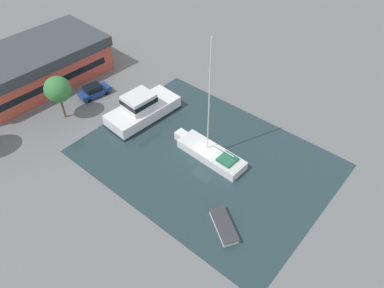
% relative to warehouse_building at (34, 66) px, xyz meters
% --- Properties ---
extents(ground_plane, '(440.00, 440.00, 0.00)m').
position_rel_warehouse_building_xyz_m(ground_plane, '(3.47, -28.63, -2.67)').
color(ground_plane, slate).
extents(water_canal, '(20.58, 27.72, 0.01)m').
position_rel_warehouse_building_xyz_m(water_canal, '(3.47, -28.63, -2.67)').
color(water_canal, '#23383D').
rests_on(water_canal, ground).
extents(warehouse_building, '(20.71, 11.65, 5.29)m').
position_rel_warehouse_building_xyz_m(warehouse_building, '(0.00, 0.00, 0.00)').
color(warehouse_building, '#C64C3D').
rests_on(warehouse_building, ground).
extents(quay_tree_near_building, '(3.32, 3.32, 6.01)m').
position_rel_warehouse_building_xyz_m(quay_tree_near_building, '(-2.47, -9.88, 1.66)').
color(quay_tree_near_building, brown).
rests_on(quay_tree_near_building, ground).
extents(parked_car, '(4.54, 2.57, 1.71)m').
position_rel_warehouse_building_xyz_m(parked_car, '(3.03, -9.10, -1.83)').
color(parked_car, navy).
rests_on(parked_car, ground).
extents(sailboat_moored, '(3.01, 9.67, 15.01)m').
position_rel_warehouse_building_xyz_m(sailboat_moored, '(3.96, -28.88, -1.97)').
color(sailboat_moored, white).
rests_on(sailboat_moored, water_canal).
extents(motor_cruiser, '(10.03, 4.96, 3.60)m').
position_rel_warehouse_building_xyz_m(motor_cruiser, '(4.10, -17.57, -1.38)').
color(motor_cruiser, white).
rests_on(motor_cruiser, water_canal).
extents(small_dinghy, '(3.68, 4.49, 0.64)m').
position_rel_warehouse_building_xyz_m(small_dinghy, '(-2.84, -35.94, -2.34)').
color(small_dinghy, white).
rests_on(small_dinghy, water_canal).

